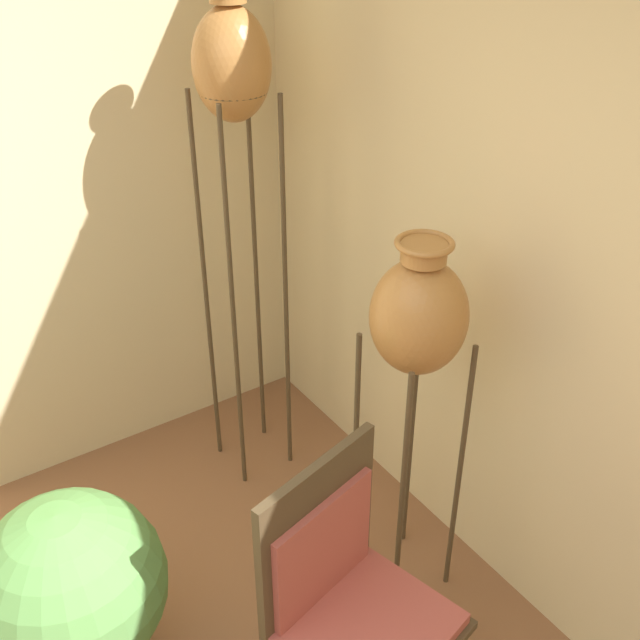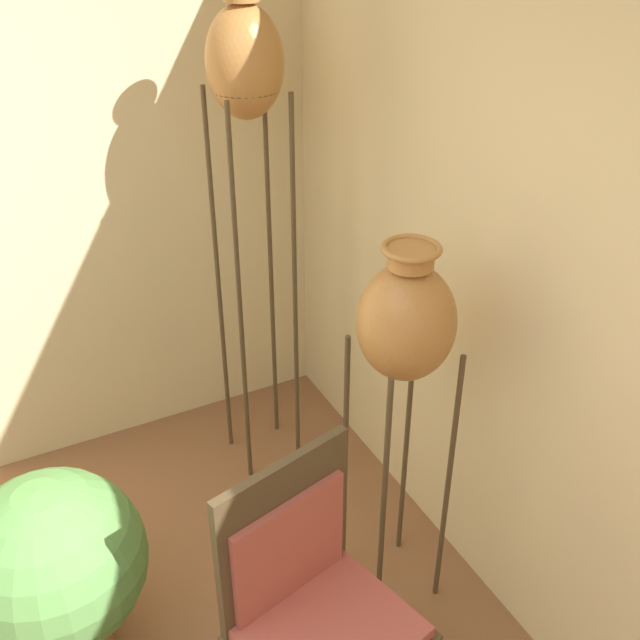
{
  "view_description": "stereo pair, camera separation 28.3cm",
  "coord_description": "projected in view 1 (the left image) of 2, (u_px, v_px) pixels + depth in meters",
  "views": [
    {
      "loc": [
        0.37,
        -0.83,
        2.46
      ],
      "look_at": [
        1.72,
        1.17,
        0.99
      ],
      "focal_mm": 42.0,
      "sensor_mm": 36.0,
      "label": 1
    },
    {
      "loc": [
        0.61,
        -0.98,
        2.46
      ],
      "look_at": [
        1.72,
        1.17,
        0.99
      ],
      "focal_mm": 42.0,
      "sensor_mm": 36.0,
      "label": 2
    }
  ],
  "objects": [
    {
      "name": "chair",
      "position": [
        348.0,
        595.0,
        2.25
      ],
      "size": [
        0.6,
        0.56,
        1.03
      ],
      "rotation": [
        0.0,
        0.0,
        0.25
      ],
      "color": "#473823",
      "rests_on": "ground_plane"
    },
    {
      "name": "vase_stand_tall",
      "position": [
        233.0,
        82.0,
        2.72
      ],
      "size": [
        0.29,
        0.29,
        2.12
      ],
      "color": "#473823",
      "rests_on": "ground_plane"
    },
    {
      "name": "vase_stand_medium",
      "position": [
        418.0,
        321.0,
        2.42
      ],
      "size": [
        0.32,
        0.32,
        1.49
      ],
      "color": "#473823",
      "rests_on": "ground_plane"
    },
    {
      "name": "potted_plant",
      "position": [
        72.0,
        590.0,
        2.45
      ],
      "size": [
        0.63,
        0.63,
        0.77
      ],
      "color": "olive",
      "rests_on": "ground_plane"
    }
  ]
}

